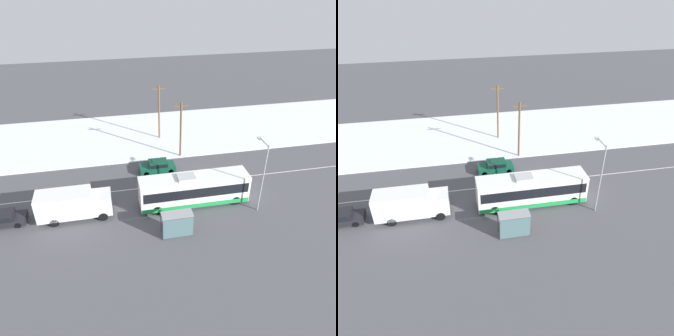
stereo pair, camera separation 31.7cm
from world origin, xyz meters
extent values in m
plane|color=#4C4C51|center=(0.00, 0.00, 0.00)|extent=(120.00, 120.00, 0.00)
cube|color=silver|center=(0.00, 13.47, 0.06)|extent=(80.00, 15.33, 0.12)
cube|color=silver|center=(0.00, 0.00, 0.00)|extent=(60.00, 0.12, 0.00)
cube|color=white|center=(-1.38, -3.62, 1.74)|extent=(11.32, 2.55, 2.93)
cube|color=black|center=(-1.38, -3.62, 2.09)|extent=(10.86, 2.57, 1.11)
cube|color=green|center=(-1.38, -3.62, 0.54)|extent=(11.20, 2.57, 0.53)
cube|color=#B2B2B2|center=(-2.22, -3.62, 3.32)|extent=(1.80, 1.40, 0.24)
cylinder|color=black|center=(2.88, -4.76, 0.50)|extent=(1.00, 0.28, 1.00)
cylinder|color=black|center=(2.88, -2.49, 0.50)|extent=(1.00, 0.28, 1.00)
cylinder|color=black|center=(-5.43, -4.76, 0.50)|extent=(1.00, 0.28, 1.00)
cylinder|color=black|center=(-5.43, -2.49, 0.50)|extent=(1.00, 0.28, 1.00)
cube|color=silver|center=(-14.35, -3.61, 1.76)|extent=(5.25, 2.30, 2.53)
cube|color=silver|center=(-10.78, -3.61, 1.48)|extent=(1.90, 2.19, 1.97)
cube|color=black|center=(-9.85, -3.61, 1.87)|extent=(0.06, 1.96, 0.87)
cylinder|color=black|center=(-10.78, -4.63, 0.45)|extent=(0.90, 0.26, 0.90)
cylinder|color=black|center=(-10.78, -2.59, 0.45)|extent=(0.90, 0.26, 0.90)
cylinder|color=black|center=(-15.40, -4.63, 0.45)|extent=(0.90, 0.26, 0.90)
cylinder|color=black|center=(-15.40, -2.59, 0.45)|extent=(0.90, 0.26, 0.90)
cube|color=#0F4733|center=(-4.09, 3.12, 0.56)|extent=(4.27, 1.80, 0.67)
cube|color=#0D3C2B|center=(-3.98, 3.12, 1.16)|extent=(2.22, 1.66, 0.54)
cube|color=black|center=(-3.98, 3.12, 1.17)|extent=(2.04, 1.69, 0.43)
cylinder|color=black|center=(-5.52, 2.33, 0.32)|extent=(0.64, 0.22, 0.64)
cylinder|color=black|center=(-5.52, 3.91, 0.32)|extent=(0.64, 0.22, 0.64)
cylinder|color=black|center=(-2.55, 2.33, 0.32)|extent=(0.64, 0.22, 0.64)
cylinder|color=black|center=(-2.55, 3.91, 0.32)|extent=(0.64, 0.22, 0.64)
cube|color=black|center=(-20.19, -3.34, 0.53)|extent=(4.14, 1.80, 0.60)
cube|color=black|center=(-20.30, -3.34, 1.08)|extent=(2.15, 1.66, 0.51)
cube|color=black|center=(-20.30, -3.34, 1.09)|extent=(1.98, 1.69, 0.41)
cylinder|color=black|center=(-18.82, -4.13, 0.32)|extent=(0.64, 0.22, 0.64)
cylinder|color=black|center=(-18.82, -2.55, 0.32)|extent=(0.64, 0.22, 0.64)
cylinder|color=#23232D|center=(-3.44, -6.66, 0.41)|extent=(0.12, 0.12, 0.82)
cylinder|color=#23232D|center=(-3.19, -6.66, 0.41)|extent=(0.12, 0.12, 0.82)
cube|color=maroon|center=(-3.32, -6.66, 1.15)|extent=(0.43, 0.23, 0.67)
sphere|color=tan|center=(-3.32, -6.66, 1.63)|extent=(0.28, 0.28, 0.28)
cylinder|color=maroon|center=(-3.58, -6.66, 1.12)|extent=(0.11, 0.11, 0.64)
cylinder|color=maroon|center=(-3.05, -6.66, 1.12)|extent=(0.11, 0.11, 0.64)
cube|color=gray|center=(-4.12, -7.92, 2.37)|extent=(2.87, 1.20, 0.06)
cube|color=slate|center=(-4.12, -8.50, 1.20)|extent=(2.76, 0.04, 2.16)
cylinder|color=#474C51|center=(-5.52, -7.36, 1.17)|extent=(0.08, 0.08, 2.34)
cylinder|color=#474C51|center=(-2.73, -7.36, 1.17)|extent=(0.08, 0.08, 2.34)
cylinder|color=#474C51|center=(-5.52, -8.48, 1.17)|extent=(0.08, 0.08, 2.34)
cylinder|color=#474C51|center=(-2.73, -8.48, 1.17)|extent=(0.08, 0.08, 2.34)
cylinder|color=#9EA3A8|center=(4.76, -6.10, 3.75)|extent=(0.14, 0.14, 7.51)
cylinder|color=#9EA3A8|center=(4.76, -5.16, 7.36)|extent=(0.10, 1.89, 0.10)
cube|color=silver|center=(4.76, -4.21, 7.29)|extent=(0.36, 0.60, 0.16)
cylinder|color=brown|center=(-0.51, 6.23, 3.73)|extent=(0.24, 0.24, 7.46)
cube|color=brown|center=(-0.51, 6.23, 6.96)|extent=(1.80, 0.12, 0.12)
cylinder|color=brown|center=(-2.27, 11.94, 3.92)|extent=(0.24, 0.24, 7.84)
cube|color=brown|center=(-2.27, 11.94, 7.34)|extent=(1.80, 0.12, 0.12)
camera|label=1|loc=(-9.37, -30.07, 21.50)|focal=35.00mm
camera|label=2|loc=(-9.06, -30.13, 21.50)|focal=35.00mm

